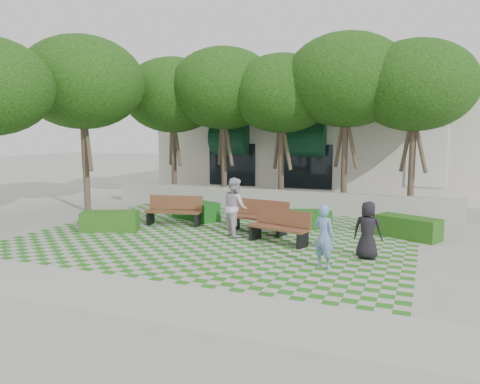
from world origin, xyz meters
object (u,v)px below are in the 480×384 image
at_px(hedge_midleft, 196,210).
at_px(person_white, 235,207).
at_px(person_dark, 368,230).
at_px(hedge_west, 110,221).
at_px(hedge_midright, 304,219).
at_px(person_blue, 324,236).
at_px(hedge_east, 408,227).
at_px(bench_mid, 259,217).
at_px(bench_west, 174,211).
at_px(bench_east, 279,227).

distance_m(hedge_midleft, person_white, 3.26).
relative_size(person_dark, person_white, 0.82).
distance_m(hedge_west, person_dark, 8.55).
relative_size(hedge_midright, person_blue, 1.14).
relative_size(hedge_east, hedge_midleft, 0.97).
bearing_deg(bench_mid, person_blue, -37.86).
relative_size(hedge_midleft, person_blue, 1.26).
xyz_separation_m(hedge_midright, person_dark, (2.52, -3.16, 0.46)).
bearing_deg(hedge_west, person_blue, -11.10).
height_order(bench_west, person_blue, person_blue).
bearing_deg(hedge_east, person_white, -161.12).
distance_m(bench_west, hedge_west, 2.29).
relative_size(bench_west, hedge_east, 1.07).
distance_m(bench_east, hedge_midright, 2.39).
bearing_deg(hedge_midleft, hedge_east, -1.75).
bearing_deg(hedge_west, bench_west, 47.96).
bearing_deg(bench_mid, hedge_east, 22.20).
distance_m(hedge_west, person_white, 4.36).
xyz_separation_m(bench_west, hedge_east, (7.90, 0.99, -0.16)).
relative_size(bench_east, hedge_midright, 1.12).
bearing_deg(hedge_midleft, bench_mid, -22.64).
bearing_deg(person_white, bench_west, 27.31).
relative_size(bench_west, hedge_midright, 1.16).
xyz_separation_m(hedge_midright, person_white, (-1.79, -1.98, 0.63)).
height_order(bench_west, hedge_east, bench_west).
relative_size(bench_east, person_dark, 1.31).
bearing_deg(person_blue, hedge_midright, -46.68).
relative_size(bench_west, hedge_west, 1.11).
relative_size(bench_west, person_blue, 1.31).
xyz_separation_m(hedge_east, person_dark, (-0.89, -2.96, 0.43)).
relative_size(hedge_midright, person_dark, 1.16).
height_order(hedge_midright, person_white, person_white).
height_order(hedge_midright, person_blue, person_blue).
relative_size(hedge_east, person_blue, 1.23).
bearing_deg(person_blue, bench_east, -25.32).
relative_size(hedge_midright, hedge_midleft, 0.90).
distance_m(bench_mid, person_white, 1.02).
xyz_separation_m(hedge_midright, hedge_midleft, (-4.28, 0.03, 0.03)).
distance_m(hedge_midleft, hedge_west, 3.40).
distance_m(bench_east, hedge_midleft, 4.78).
height_order(bench_west, hedge_midright, bench_west).
xyz_separation_m(hedge_west, person_white, (4.22, 0.90, 0.62)).
bearing_deg(hedge_midleft, bench_west, -99.69).
xyz_separation_m(bench_east, hedge_midright, (0.16, 2.38, -0.17)).
bearing_deg(bench_mid, hedge_west, -151.02).
relative_size(hedge_west, person_blue, 1.18).
relative_size(person_blue, person_white, 0.84).
relative_size(hedge_midright, hedge_west, 0.96).
height_order(bench_mid, bench_west, bench_mid).
xyz_separation_m(hedge_midright, hedge_west, (-6.02, -2.89, 0.01)).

